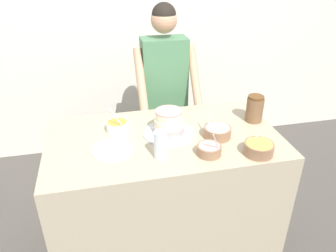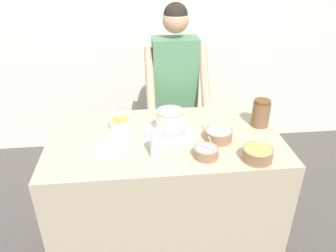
{
  "view_description": "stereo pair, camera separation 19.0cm",
  "coord_description": "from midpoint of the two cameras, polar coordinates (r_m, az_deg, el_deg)",
  "views": [
    {
      "loc": [
        -0.35,
        -1.28,
        1.91
      ],
      "look_at": [
        0.01,
        0.35,
        0.99
      ],
      "focal_mm": 35.0,
      "sensor_mm": 36.0,
      "label": 1
    },
    {
      "loc": [
        -0.16,
        -1.31,
        1.91
      ],
      "look_at": [
        0.01,
        0.35,
        0.99
      ],
      "focal_mm": 35.0,
      "sensor_mm": 36.0,
      "label": 2
    }
  ],
  "objects": [
    {
      "name": "wall_back",
      "position": [
        3.22,
        -8.19,
        17.57
      ],
      "size": [
        10.0,
        0.05,
        2.6
      ],
      "color": "silver",
      "rests_on": "ground_plane"
    },
    {
      "name": "counter",
      "position": [
        2.24,
        -3.07,
        -11.9
      ],
      "size": [
        1.4,
        0.78,
        0.9
      ],
      "color": "tan",
      "rests_on": "ground_plane"
    },
    {
      "name": "person_baker",
      "position": [
        2.56,
        -2.74,
        7.11
      ],
      "size": [
        0.46,
        0.43,
        1.58
      ],
      "color": "#2D2D38",
      "rests_on": "ground_plane"
    },
    {
      "name": "cake",
      "position": [
        1.98,
        -2.6,
        0.26
      ],
      "size": [
        0.32,
        0.32,
        0.16
      ],
      "color": "silver",
      "rests_on": "counter"
    },
    {
      "name": "frosting_bowl_orange",
      "position": [
        2.07,
        -11.4,
        -0.04
      ],
      "size": [
        0.14,
        0.14,
        0.19
      ],
      "color": "white",
      "rests_on": "counter"
    },
    {
      "name": "frosting_bowl_white",
      "position": [
        1.97,
        5.86,
        -1.04
      ],
      "size": [
        0.16,
        0.16,
        0.16
      ],
      "color": "#936B4C",
      "rests_on": "counter"
    },
    {
      "name": "frosting_bowl_yellow",
      "position": [
        1.85,
        12.72,
        -3.86
      ],
      "size": [
        0.16,
        0.16,
        0.15
      ],
      "color": "#936B4C",
      "rests_on": "counter"
    },
    {
      "name": "frosting_bowl_pink",
      "position": [
        1.81,
        4.19,
        -4.18
      ],
      "size": [
        0.14,
        0.14,
        0.16
      ],
      "color": "#936B4C",
      "rests_on": "counter"
    },
    {
      "name": "drinking_glass",
      "position": [
        1.76,
        -4.47,
        -3.37
      ],
      "size": [
        0.07,
        0.07,
        0.16
      ],
      "color": "silver",
      "rests_on": "counter"
    },
    {
      "name": "ceramic_plate",
      "position": [
        1.89,
        -12.52,
        -4.1
      ],
      "size": [
        0.24,
        0.24,
        0.01
      ],
      "color": "white",
      "rests_on": "counter"
    },
    {
      "name": "stoneware_jar",
      "position": [
        2.17,
        12.46,
        2.89
      ],
      "size": [
        0.11,
        0.11,
        0.18
      ],
      "color": "brown",
      "rests_on": "counter"
    }
  ]
}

